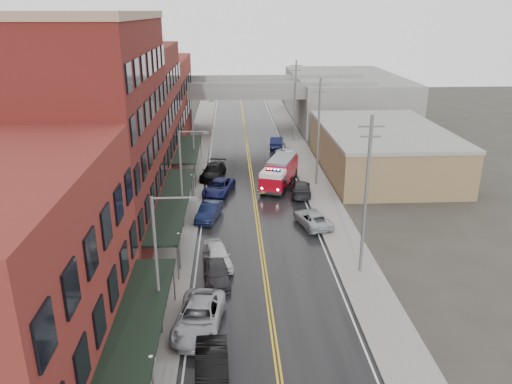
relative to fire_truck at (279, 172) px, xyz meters
name	(u,v)px	position (x,y,z in m)	size (l,w,h in m)	color
road	(255,202)	(-2.97, -5.04, -1.60)	(11.00, 160.00, 0.02)	black
sidewalk_left	(184,203)	(-10.27, -5.04, -1.53)	(3.00, 160.00, 0.15)	slate
sidewalk_right	(325,200)	(4.33, -5.04, -1.53)	(3.00, 160.00, 0.15)	slate
curb_left	(200,203)	(-8.62, -5.04, -1.53)	(0.30, 160.00, 0.15)	gray
curb_right	(309,201)	(2.68, -5.04, -1.53)	(0.30, 160.00, 0.15)	gray
brick_building_a	(10,285)	(-16.27, -31.04, 4.39)	(9.00, 18.00, 12.00)	maroon
brick_building_b	(98,134)	(-16.27, -12.04, 7.39)	(9.00, 20.00, 18.00)	#5D1A18
brick_building_c	(136,112)	(-16.27, 5.46, 5.89)	(9.00, 15.00, 15.00)	maroon
brick_building_far	(157,100)	(-16.27, 22.96, 4.39)	(9.00, 20.00, 12.00)	maroon
tan_building	(382,151)	(13.03, 4.96, 0.89)	(14.00, 22.00, 5.00)	olive
right_far_block	(345,98)	(15.03, 34.96, 2.39)	(18.00, 30.00, 8.00)	slate
awning_0	(135,333)	(-10.46, -31.04, 1.38)	(2.60, 16.00, 3.09)	black
awning_1	(173,201)	(-10.46, -12.04, 1.38)	(2.60, 18.00, 3.09)	black
awning_2	(188,149)	(-10.45, 5.46, 1.38)	(2.60, 13.00, 3.09)	black
globe_lamp_0	(152,370)	(-9.37, -33.04, 0.71)	(0.44, 0.44, 3.12)	#59595B
globe_lamp_1	(179,243)	(-9.37, -19.04, 0.71)	(0.44, 0.44, 3.12)	#59595B
globe_lamp_2	(192,182)	(-9.37, -5.04, 0.71)	(0.44, 0.44, 3.12)	#59595B
street_lamp_0	(161,258)	(-9.51, -27.04, 3.58)	(2.64, 0.22, 9.00)	#59595B
street_lamp_1	(184,173)	(-9.51, -11.04, 3.58)	(2.64, 0.22, 9.00)	#59595B
street_lamp_2	(195,132)	(-9.51, 4.96, 3.58)	(2.64, 0.22, 9.00)	#59595B
utility_pole_0	(366,194)	(4.23, -20.04, 4.70)	(1.80, 0.24, 12.00)	#59595B
utility_pole_1	(318,131)	(4.23, -0.04, 4.70)	(1.80, 0.24, 12.00)	#59595B
utility_pole_2	(295,100)	(4.23, 19.96, 4.70)	(1.80, 0.24, 12.00)	#59595B
overpass	(245,95)	(-2.97, 26.96, 4.38)	(40.00, 10.00, 7.50)	slate
fire_truck	(279,172)	(0.00, 0.00, 0.00)	(5.26, 8.52, 2.96)	#A20717
parked_car_left_1	(212,368)	(-6.57, -31.28, -0.79)	(1.74, 4.98, 1.64)	black
parked_car_left_2	(199,317)	(-7.51, -26.56, -0.78)	(2.76, 5.98, 1.66)	#9A9CA1
parked_car_left_3	(216,273)	(-6.57, -20.80, -0.94)	(1.86, 4.57, 1.33)	#242426
parked_car_left_4	(217,255)	(-6.57, -18.24, -0.81)	(1.88, 4.68, 1.60)	silver
parked_car_left_5	(209,212)	(-7.51, -9.20, -0.85)	(1.61, 4.62, 1.52)	black
parked_car_left_6	(219,187)	(-6.72, -2.33, -0.84)	(2.53, 5.49, 1.53)	#131647
parked_car_left_7	(213,171)	(-7.47, 3.12, -0.78)	(2.32, 5.71, 1.66)	black
parked_car_right_0	(312,219)	(2.00, -11.24, -0.90)	(2.34, 5.06, 1.41)	#A1A3A8
parked_car_right_1	(301,188)	(2.03, -3.08, -0.86)	(2.09, 5.14, 1.49)	#242426
parked_car_right_2	(286,153)	(2.03, 11.16, -0.89)	(1.69, 4.21, 1.43)	white
parked_car_right_3	(277,142)	(1.28, 16.75, -0.80)	(1.71, 4.90, 1.62)	black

